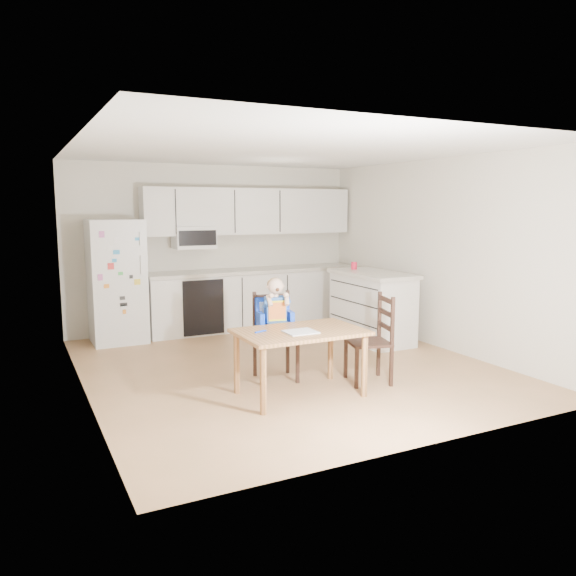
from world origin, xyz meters
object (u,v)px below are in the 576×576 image
(refrigerator, at_px, (117,281))
(chair_booster, at_px, (275,318))
(chair_side, at_px, (377,333))
(kitchen_island, at_px, (372,306))
(dining_table, at_px, (300,339))
(red_cup, at_px, (354,266))

(refrigerator, height_order, chair_booster, refrigerator)
(chair_booster, relative_size, chair_side, 1.18)
(refrigerator, xyz_separation_m, kitchen_island, (3.19, -1.54, -0.36))
(dining_table, distance_m, chair_side, 0.94)
(kitchen_island, relative_size, chair_side, 1.39)
(refrigerator, xyz_separation_m, chair_booster, (1.23, -2.52, -0.18))
(chair_booster, distance_m, chair_side, 1.11)
(kitchen_island, bearing_deg, chair_booster, -153.54)
(kitchen_island, height_order, dining_table, kitchen_island)
(kitchen_island, bearing_deg, chair_side, -123.25)
(red_cup, height_order, chair_side, red_cup)
(refrigerator, relative_size, chair_booster, 1.52)
(dining_table, xyz_separation_m, chair_side, (0.94, 0.03, -0.04))
(refrigerator, height_order, red_cup, refrigerator)
(dining_table, bearing_deg, kitchen_island, 38.96)
(kitchen_island, relative_size, dining_table, 1.07)
(kitchen_island, distance_m, chair_side, 1.87)
(kitchen_island, distance_m, chair_booster, 2.20)
(refrigerator, xyz_separation_m, dining_table, (1.22, -3.13, -0.28))
(dining_table, distance_m, chair_booster, 0.62)
(refrigerator, bearing_deg, chair_booster, -63.92)
(dining_table, bearing_deg, chair_side, 1.54)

